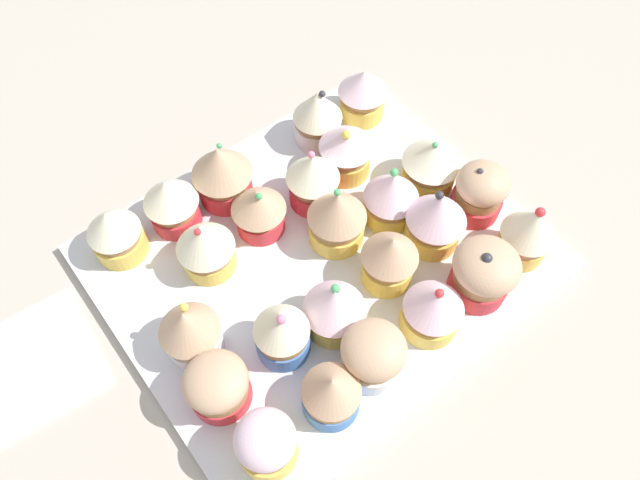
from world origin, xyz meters
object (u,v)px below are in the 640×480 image
(cupcake_2, at_px, (222,172))
(cupcake_21, at_px, (433,309))
(cupcake_7, at_px, (259,209))
(cupcake_15, at_px, (389,258))
(cupcake_24, at_px, (266,443))
(cupcake_19, at_px, (529,232))
(cupcake_14, at_px, (436,219))
(cupcake_1, at_px, (318,116))
(cupcake_17, at_px, (282,332))
(cupcake_11, at_px, (337,217))
(cupcake_20, at_px, (483,273))
(cupcake_5, at_px, (346,149))
(cupcake_0, at_px, (363,93))
(cupcake_10, at_px, (391,196))
(cupcake_4, at_px, (115,232))
(cupcake_13, at_px, (480,191))
(napkin, at_px, (34,363))
(cupcake_9, at_px, (433,164))
(cupcake_6, at_px, (313,179))
(baking_tray, at_px, (320,257))
(cupcake_23, at_px, (331,393))
(cupcake_8, at_px, (205,245))
(cupcake_12, at_px, (190,330))
(cupcake_3, at_px, (171,202))
(cupcake_18, at_px, (218,386))
(cupcake_22, at_px, (373,355))

(cupcake_2, distance_m, cupcake_21, 0.27)
(cupcake_7, height_order, cupcake_15, cupcake_15)
(cupcake_24, bearing_deg, cupcake_7, -123.58)
(cupcake_2, bearing_deg, cupcake_19, 128.48)
(cupcake_14, height_order, cupcake_15, cupcake_14)
(cupcake_1, xyz_separation_m, cupcake_17, (0.19, 0.19, 0.00))
(cupcake_11, bearing_deg, cupcake_20, 117.45)
(cupcake_5, height_order, cupcake_11, cupcake_11)
(cupcake_0, height_order, cupcake_17, cupcake_17)
(cupcake_7, bearing_deg, cupcake_10, 148.37)
(cupcake_4, distance_m, cupcake_19, 0.42)
(cupcake_4, relative_size, cupcake_17, 0.84)
(cupcake_13, xyz_separation_m, napkin, (0.46, -0.14, -0.04))
(cupcake_9, bearing_deg, cupcake_6, -28.45)
(baking_tray, distance_m, cupcake_11, 0.05)
(napkin, bearing_deg, cupcake_15, 156.39)
(baking_tray, distance_m, cupcake_1, 0.17)
(cupcake_0, height_order, napkin, cupcake_0)
(cupcake_7, bearing_deg, cupcake_23, 72.57)
(baking_tray, relative_size, cupcake_24, 6.44)
(cupcake_6, relative_size, cupcake_20, 1.03)
(cupcake_8, xyz_separation_m, cupcake_12, (0.06, 0.07, -0.00))
(cupcake_3, height_order, napkin, cupcake_3)
(cupcake_8, relative_size, cupcake_20, 1.03)
(baking_tray, relative_size, cupcake_6, 5.77)
(cupcake_24, bearing_deg, napkin, -58.24)
(cupcake_18, bearing_deg, cupcake_21, 161.91)
(cupcake_24, bearing_deg, cupcake_2, -116.06)
(cupcake_10, bearing_deg, cupcake_23, 34.40)
(napkin, bearing_deg, cupcake_9, 169.45)
(cupcake_11, height_order, cupcake_20, cupcake_11)
(baking_tray, bearing_deg, cupcake_1, -127.29)
(cupcake_10, relative_size, napkin, 0.57)
(napkin, bearing_deg, cupcake_2, -169.86)
(cupcake_8, relative_size, cupcake_22, 1.16)
(cupcake_8, bearing_deg, napkin, -5.36)
(cupcake_10, bearing_deg, cupcake_11, -11.58)
(cupcake_9, distance_m, cupcake_21, 0.17)
(baking_tray, xyz_separation_m, cupcake_4, (0.16, -0.14, 0.04))
(cupcake_6, relative_size, cupcake_12, 1.00)
(cupcake_1, distance_m, cupcake_8, 0.21)
(cupcake_8, bearing_deg, cupcake_13, 155.33)
(cupcake_15, height_order, cupcake_20, same)
(cupcake_4, xyz_separation_m, cupcake_6, (-0.20, 0.07, 0.00))
(baking_tray, bearing_deg, cupcake_7, -67.36)
(cupcake_6, distance_m, cupcake_21, 0.19)
(cupcake_10, xyz_separation_m, cupcake_22, (0.13, 0.12, -0.00))
(cupcake_10, distance_m, cupcake_19, 0.14)
(cupcake_9, bearing_deg, cupcake_2, -34.13)
(cupcake_22, bearing_deg, cupcake_12, -45.82)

